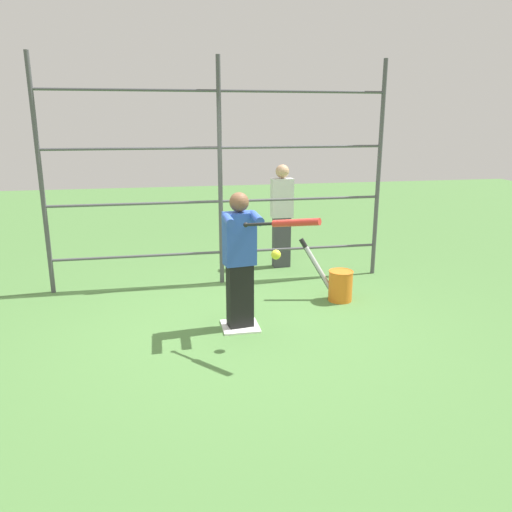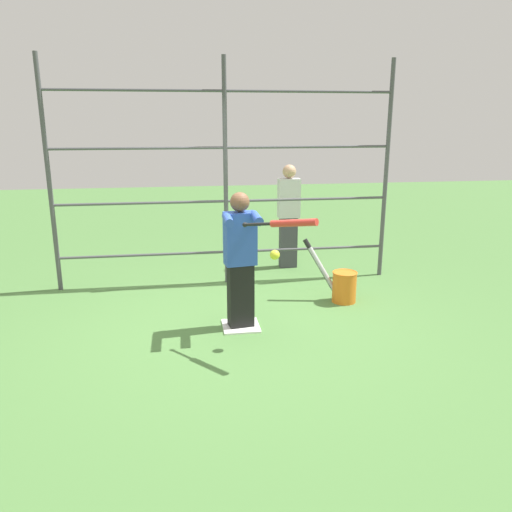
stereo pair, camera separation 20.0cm
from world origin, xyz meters
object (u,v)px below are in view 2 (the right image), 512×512
(softball_in_flight, at_px, (275,255))
(bat_bucket, at_px, (341,284))
(bystander_behind_fence, at_px, (289,215))
(batter, at_px, (240,257))
(baseball_bat_swinging, at_px, (287,223))

(softball_in_flight, xyz_separation_m, bat_bucket, (-1.06, -1.11, -0.72))
(softball_in_flight, bearing_deg, bystander_behind_fence, -104.93)
(bystander_behind_fence, bearing_deg, bat_bucket, 101.94)
(bystander_behind_fence, bearing_deg, softball_in_flight, 75.07)
(batter, height_order, bystander_behind_fence, bystander_behind_fence)
(baseball_bat_swinging, height_order, bystander_behind_fence, bystander_behind_fence)
(softball_in_flight, distance_m, bystander_behind_fence, 2.80)
(bat_bucket, bearing_deg, softball_in_flight, 46.29)
(softball_in_flight, bearing_deg, bat_bucket, -133.71)
(bat_bucket, bearing_deg, batter, 24.96)
(bystander_behind_fence, bearing_deg, batter, 65.78)
(baseball_bat_swinging, bearing_deg, bat_bucket, -126.47)
(baseball_bat_swinging, distance_m, bat_bucket, 1.99)
(baseball_bat_swinging, xyz_separation_m, softball_in_flight, (0.06, -0.24, -0.36))
(batter, height_order, softball_in_flight, batter)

